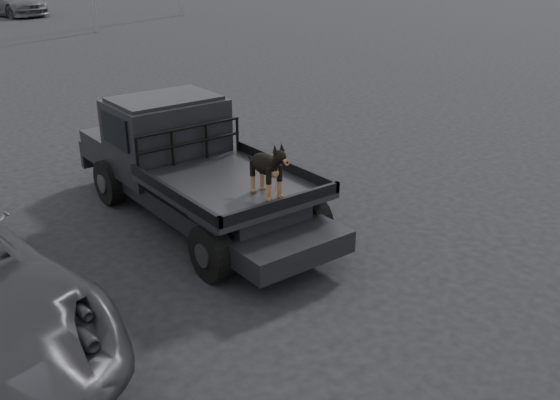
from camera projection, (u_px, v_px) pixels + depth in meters
ground at (279, 277)px, 8.22m from camera, size 120.00×120.00×0.00m
flatbed_ute at (199, 193)px, 9.72m from camera, size 2.00×5.40×0.92m
ute_cab at (166, 124)px, 10.06m from camera, size 1.72×1.30×0.88m
headache_rack at (190, 145)px, 9.58m from camera, size 1.80×0.08×0.55m
dog at (266, 169)px, 8.31m from camera, size 0.32×0.60×0.74m
distant_car_b at (10, 2)px, 35.74m from camera, size 3.35×5.64×1.53m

